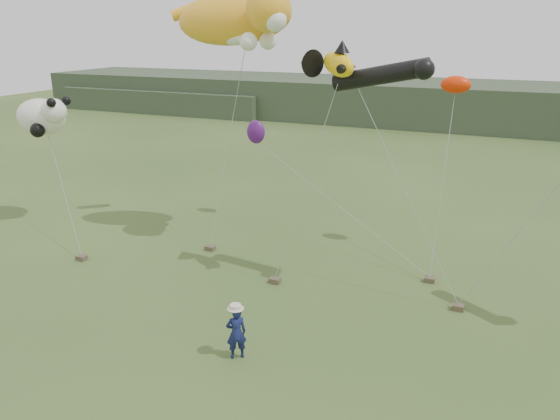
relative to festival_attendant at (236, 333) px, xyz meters
The scene contains 9 objects.
ground 0.95m from the festival_attendant, 168.74° to the left, with size 120.00×120.00×0.00m, color #385123.
headland 44.94m from the festival_attendant, 94.60° to the left, with size 90.00×13.00×4.00m.
festival_attendant is the anchor object (origin of this frame).
sandbag_anchors 5.76m from the festival_attendant, 99.79° to the left, with size 15.19×3.88×0.20m.
cat_kite 13.07m from the festival_attendant, 114.85° to the left, with size 6.36×3.76×2.77m.
fish_kite 9.37m from the festival_attendant, 84.75° to the left, with size 2.64×1.71×1.32m.
tube_kites 10.72m from the festival_attendant, 44.63° to the left, with size 11.32×1.90×2.41m.
panda_kite 16.17m from the festival_attendant, 152.71° to the left, with size 3.03×1.96×1.88m.
misc_kites 12.12m from the festival_attendant, 93.55° to the left, with size 10.22×1.59×3.59m.
Camera 1 is at (7.05, -12.25, 9.14)m, focal length 35.00 mm.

